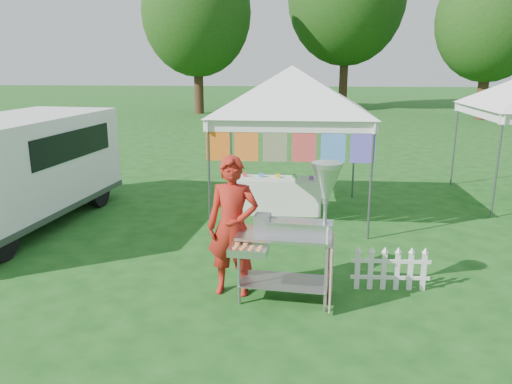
# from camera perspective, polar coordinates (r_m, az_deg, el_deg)

# --- Properties ---
(ground) EXTENTS (120.00, 120.00, 0.00)m
(ground) POSITION_cam_1_polar(r_m,az_deg,el_deg) (7.15, 3.22, -10.73)
(ground) COLOR #164513
(ground) RESTS_ON ground
(canopy_main) EXTENTS (4.24, 4.24, 3.45)m
(canopy_main) POSITION_cam_1_polar(r_m,az_deg,el_deg) (9.96, 4.16, 14.17)
(canopy_main) COLOR #59595E
(canopy_main) RESTS_ON ground
(tree_left) EXTENTS (6.40, 6.40, 9.53)m
(tree_left) POSITION_cam_1_polar(r_m,az_deg,el_deg) (31.20, -6.79, 19.64)
(tree_left) COLOR #361E13
(tree_left) RESTS_ON ground
(tree_right) EXTENTS (5.60, 5.60, 8.42)m
(tree_right) POSITION_cam_1_polar(r_m,az_deg,el_deg) (30.18, 25.24, 17.34)
(tree_right) COLOR #361E13
(tree_right) RESTS_ON ground
(donut_cart) EXTENTS (1.41, 0.87, 1.86)m
(donut_cart) POSITION_cam_1_polar(r_m,az_deg,el_deg) (6.37, 5.08, -3.41)
(donut_cart) COLOR gray
(donut_cart) RESTS_ON ground
(vendor) EXTENTS (0.72, 0.50, 1.89)m
(vendor) POSITION_cam_1_polar(r_m,az_deg,el_deg) (6.63, -2.67, -3.98)
(vendor) COLOR #9E1C13
(vendor) RESTS_ON ground
(cargo_van) EXTENTS (2.49, 5.14, 2.06)m
(cargo_van) POSITION_cam_1_polar(r_m,az_deg,el_deg) (10.47, -25.84, 2.43)
(cargo_van) COLOR white
(cargo_van) RESTS_ON ground
(picket_fence) EXTENTS (1.08, 0.06, 0.56)m
(picket_fence) POSITION_cam_1_polar(r_m,az_deg,el_deg) (7.18, 15.11, -8.64)
(picket_fence) COLOR white
(picket_fence) RESTS_ON ground
(display_table) EXTENTS (1.80, 0.70, 0.71)m
(display_table) POSITION_cam_1_polar(r_m,az_deg,el_deg) (10.47, 2.45, -0.35)
(display_table) COLOR white
(display_table) RESTS_ON ground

